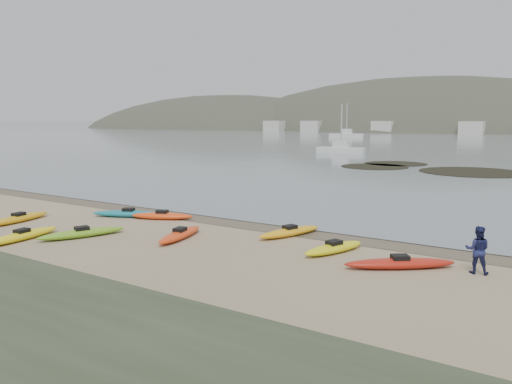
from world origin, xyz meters
The scene contains 5 objects.
ground centered at (0.00, 0.00, 0.00)m, with size 600.00×600.00×0.00m, color tan.
wet_sand centered at (0.00, -0.30, 0.00)m, with size 60.00×60.00×0.00m, color brown.
kayaks centered at (-0.67, -3.76, 0.17)m, with size 22.77×10.54×0.34m.
person_east centered at (10.13, -2.63, 0.77)m, with size 0.75×0.59×1.55m, color navy.
kelp_mats centered at (0.18, 30.72, 0.03)m, with size 17.59×12.67×0.04m.
Camera 1 is at (12.56, -19.47, 4.93)m, focal length 35.00 mm.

